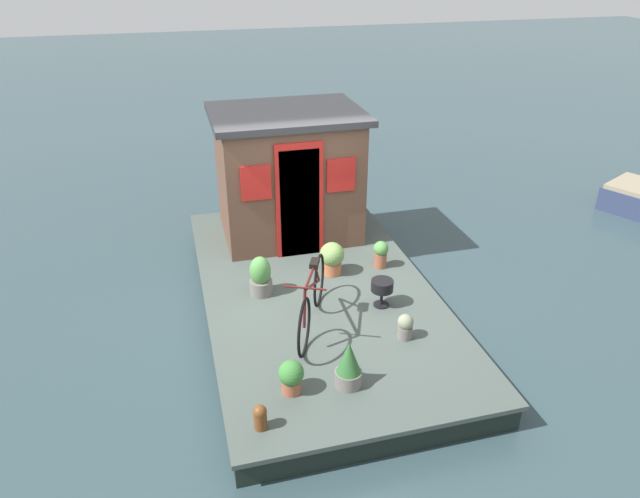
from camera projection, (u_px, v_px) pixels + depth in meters
ground_plane at (316, 308)px, 8.47m from camera, size 60.00×60.00×0.00m
houseboat_deck at (316, 297)px, 8.38m from camera, size 5.82×3.14×0.37m
houseboat_cabin at (288, 174)px, 9.35m from camera, size 1.80×2.32×2.05m
bicycle at (312, 300)px, 7.26m from camera, size 1.65×0.80×0.85m
potted_plant_basil at (381, 253)px, 8.69m from camera, size 0.22×0.22×0.42m
potted_plant_ivy at (405, 326)px, 7.15m from camera, size 0.20×0.20×0.33m
potted_plant_mint at (349, 365)px, 6.34m from camera, size 0.30×0.30×0.57m
potted_plant_thyme at (291, 376)px, 6.26m from camera, size 0.28×0.28×0.40m
potted_plant_geranium at (332, 258)px, 8.50m from camera, size 0.36×0.36×0.49m
potted_plant_rosemary at (261, 277)px, 8.01m from camera, size 0.32×0.32×0.57m
charcoal_grill at (382, 287)px, 7.73m from camera, size 0.30×0.30×0.38m
mooring_bollard at (260, 416)px, 5.82m from camera, size 0.14×0.14×0.28m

